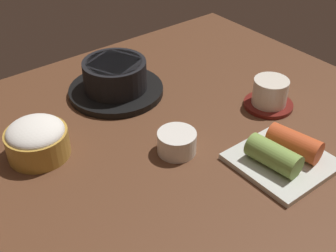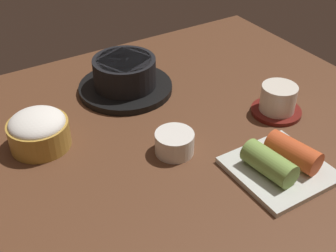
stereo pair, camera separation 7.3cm
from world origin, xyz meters
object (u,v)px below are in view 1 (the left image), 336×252
banchan_cup_center (177,142)px  kimchi_plate (283,154)px  stone_pot (115,79)px  tea_cup_with_saucer (270,94)px  rice_bowl (37,139)px

banchan_cup_center → kimchi_plate: bearing=-48.4°
stone_pot → tea_cup_with_saucer: 31.52cm
rice_bowl → tea_cup_with_saucer: 45.13cm
rice_bowl → kimchi_plate: 41.59cm
tea_cup_with_saucer → banchan_cup_center: bearing=179.6°
stone_pot → kimchi_plate: 37.74cm
banchan_cup_center → kimchi_plate: size_ratio=0.46×
stone_pot → rice_bowl: 23.23cm
tea_cup_with_saucer → stone_pot: bearing=132.8°
kimchi_plate → rice_bowl: bearing=138.6°
stone_pot → tea_cup_with_saucer: stone_pot is taller
tea_cup_with_saucer → rice_bowl: bearing=161.7°
banchan_cup_center → kimchi_plate: 18.00cm
stone_pot → rice_bowl: bearing=-157.3°
rice_bowl → banchan_cup_center: size_ratio=1.56×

